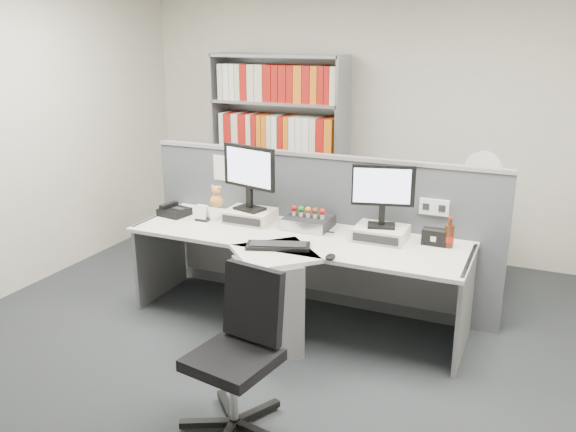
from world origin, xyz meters
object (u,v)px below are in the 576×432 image
at_px(desk_fan, 483,175).
at_px(cola_bottle, 449,236).
at_px(filing_cabinet, 475,253).
at_px(speaker, 435,237).
at_px(monitor_right, 383,191).
at_px(desk_calendar, 202,214).
at_px(desk_phone, 174,211).
at_px(mouse, 330,257).
at_px(office_chair, 240,347).
at_px(monitor_left, 249,172).
at_px(keyboard, 278,246).
at_px(shelving_unit, 279,155).
at_px(desktop_pc, 309,222).
at_px(desk, 285,277).

bearing_deg(desk_fan, cola_bottle, -95.59).
bearing_deg(cola_bottle, filing_cabinet, 84.41).
bearing_deg(speaker, desk_fan, 78.22).
relative_size(monitor_right, desk_calendar, 3.55).
bearing_deg(desk_phone, mouse, -15.71).
xyz_separation_m(mouse, desk_calendar, (-1.27, 0.41, 0.04)).
relative_size(desk_fan, office_chair, 0.60).
xyz_separation_m(desk_phone, desk_fan, (2.36, 1.12, 0.29)).
bearing_deg(filing_cabinet, desk_phone, -154.55).
bearing_deg(mouse, monitor_left, 148.76).
xyz_separation_m(keyboard, desk_calendar, (-0.84, 0.33, 0.04)).
distance_m(mouse, desk_fan, 1.78).
bearing_deg(monitor_left, shelving_unit, 105.74).
bearing_deg(desktop_pc, desk, -91.70).
bearing_deg(monitor_left, desk_phone, -171.10).
distance_m(monitor_right, desk_phone, 1.80).
bearing_deg(speaker, cola_bottle, -8.68).
relative_size(desk, office_chair, 2.80).
distance_m(keyboard, mouse, 0.43).
distance_m(mouse, shelving_unit, 2.41).
relative_size(desk, shelving_unit, 1.30).
height_order(monitor_left, shelving_unit, shelving_unit).
height_order(speaker, shelving_unit, shelving_unit).
height_order(monitor_right, desk_calendar, monitor_right).
distance_m(desktop_pc, desk_calendar, 0.89).
relative_size(desk, filing_cabinet, 3.71).
height_order(desktop_pc, desk_phone, desk_phone).
xyz_separation_m(monitor_right, shelving_unit, (-1.51, 1.47, -0.12)).
bearing_deg(desktop_pc, mouse, -55.95).
relative_size(cola_bottle, desk_fan, 0.40).
xyz_separation_m(desk_calendar, cola_bottle, (1.96, 0.17, 0.03)).
relative_size(desk_phone, desk_calendar, 1.93).
distance_m(desktop_pc, office_chair, 1.58).
height_order(desktop_pc, cola_bottle, cola_bottle).
distance_m(desktop_pc, desk_phone, 1.18).
bearing_deg(keyboard, desk_fan, 50.75).
bearing_deg(monitor_left, mouse, -31.24).
xyz_separation_m(cola_bottle, desk_fan, (0.10, 0.98, 0.24)).
xyz_separation_m(speaker, shelving_unit, (-1.90, 1.41, 0.20)).
xyz_separation_m(monitor_left, mouse, (0.90, -0.55, -0.39)).
relative_size(desk, cola_bottle, 11.54).
relative_size(mouse, desk_phone, 0.41).
xyz_separation_m(monitor_left, shelving_unit, (-0.41, 1.46, -0.16)).
xyz_separation_m(speaker, desk_fan, (0.20, 0.97, 0.27)).
height_order(speaker, office_chair, office_chair).
bearing_deg(filing_cabinet, speaker, -101.77).
distance_m(desk_phone, shelving_unit, 1.61).
height_order(cola_bottle, desk_fan, desk_fan).
bearing_deg(desktop_pc, speaker, 0.30).
distance_m(mouse, cola_bottle, 0.91).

